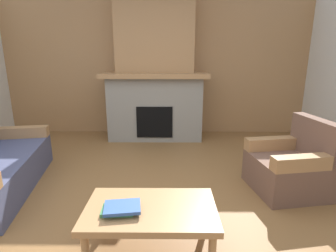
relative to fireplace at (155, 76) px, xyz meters
The scene contains 6 objects.
ground 2.87m from the fireplace, 90.00° to the right, with size 9.00×9.00×0.00m, color brown.
wall_back_wood_panel 0.42m from the fireplace, 90.00° to the left, with size 6.00×0.12×2.70m, color #A87A4C.
fireplace is the anchor object (origin of this frame).
armchair 2.85m from the fireplace, 51.52° to the right, with size 0.87×0.87×0.85m.
coffee_table 3.30m from the fireplace, 87.71° to the right, with size 1.00×0.60×0.43m.
book_stack_near_edge 3.35m from the fireplace, 91.59° to the right, with size 0.30×0.23×0.05m.
Camera 1 is at (0.27, -2.38, 1.56)m, focal length 28.64 mm.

